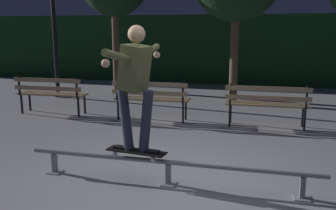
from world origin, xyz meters
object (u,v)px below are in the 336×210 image
skateboard (136,152)px  lamp_post_left (53,7)px  park_bench_leftmost (50,91)px  grind_rail (168,166)px  skateboarder (135,78)px  park_bench_left_center (151,96)px  park_bench_right_center (267,101)px

skateboard → lamp_post_left: (-4.14, 5.10, 2.08)m
park_bench_leftmost → grind_rail: bearing=-41.2°
skateboarder → park_bench_left_center: 3.28m
skateboard → park_bench_right_center: size_ratio=0.50×
park_bench_left_center → skateboard: bearing=-76.4°
skateboarder → park_bench_left_center: skateboarder is taller
skateboarder → park_bench_leftmost: size_ratio=0.97×
skateboarder → park_bench_right_center: size_ratio=0.97×
park_bench_right_center → park_bench_left_center: bearing=180.0°
skateboard → park_bench_left_center: size_ratio=0.50×
skateboard → park_bench_leftmost: 4.38m
skateboard → lamp_post_left: size_ratio=0.21×
skateboarder → skateboard: bearing=172.3°
lamp_post_left → park_bench_left_center: bearing=-30.8°
park_bench_left_center → lamp_post_left: lamp_post_left is taller
grind_rail → park_bench_right_center: 3.32m
park_bench_right_center → lamp_post_left: 6.39m
skateboard → park_bench_left_center: park_bench_left_center is taller
grind_rail → park_bench_leftmost: (-3.53, 3.09, 0.29)m
park_bench_leftmost → park_bench_left_center: same height
park_bench_right_center → lamp_post_left: (-5.74, 2.02, 1.94)m
skateboarder → park_bench_left_center: size_ratio=0.97×
skateboard → skateboarder: (0.00, -0.00, 0.94)m
park_bench_leftmost → lamp_post_left: (-1.03, 2.02, 1.94)m
skateboarder → lamp_post_left: size_ratio=0.40×
skateboarder → grind_rail: bearing=0.1°
grind_rail → skateboard: bearing=180.0°
park_bench_leftmost → park_bench_left_center: size_ratio=1.00×
park_bench_leftmost → park_bench_left_center: (2.36, 0.00, 0.00)m
grind_rail → park_bench_right_center: bearing=68.9°
skateboard → park_bench_right_center: 3.48m
lamp_post_left → park_bench_leftmost: bearing=-63.0°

